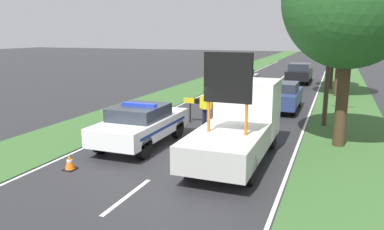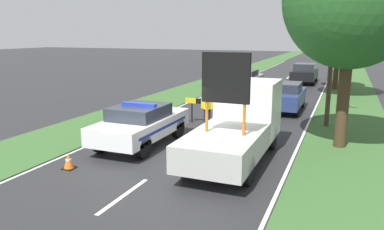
% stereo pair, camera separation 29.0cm
% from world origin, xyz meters
% --- Properties ---
extents(ground_plane, '(160.00, 160.00, 0.00)m').
position_xyz_m(ground_plane, '(0.00, 0.00, 0.00)').
color(ground_plane, '#28282B').
extents(lane_markings, '(7.22, 62.01, 0.01)m').
position_xyz_m(lane_markings, '(0.00, 15.06, 0.00)').
color(lane_markings, silver).
rests_on(lane_markings, ground).
extents(grass_verge_left, '(3.32, 120.00, 0.03)m').
position_xyz_m(grass_verge_left, '(-5.32, 20.00, 0.01)').
color(grass_verge_left, '#38602D').
rests_on(grass_verge_left, ground).
extents(grass_verge_right, '(3.32, 120.00, 0.03)m').
position_xyz_m(grass_verge_right, '(5.32, 20.00, 0.01)').
color(grass_verge_right, '#38602D').
rests_on(grass_verge_right, ground).
extents(police_car, '(1.91, 4.53, 1.58)m').
position_xyz_m(police_car, '(-1.83, 0.97, 0.79)').
color(police_car, white).
rests_on(police_car, ground).
extents(work_truck, '(2.00, 5.63, 3.50)m').
position_xyz_m(work_truck, '(1.83, 1.07, 1.15)').
color(work_truck, white).
rests_on(work_truck, ground).
extents(road_barrier, '(3.13, 0.08, 1.13)m').
position_xyz_m(road_barrier, '(-0.20, 4.94, 0.94)').
color(road_barrier, black).
rests_on(road_barrier, ground).
extents(police_officer, '(0.57, 0.36, 1.59)m').
position_xyz_m(police_officer, '(-0.54, 4.46, 0.94)').
color(police_officer, '#191E38').
rests_on(police_officer, ground).
extents(pedestrian_civilian, '(0.63, 0.40, 1.74)m').
position_xyz_m(pedestrian_civilian, '(0.66, 4.05, 1.02)').
color(pedestrian_civilian, '#191E38').
rests_on(pedestrian_civilian, ground).
extents(traffic_cone_near_police, '(0.42, 0.42, 0.59)m').
position_xyz_m(traffic_cone_near_police, '(-1.87, 5.02, 0.29)').
color(traffic_cone_near_police, black).
rests_on(traffic_cone_near_police, ground).
extents(traffic_cone_centre_front, '(0.35, 0.35, 0.49)m').
position_xyz_m(traffic_cone_centre_front, '(-1.86, 4.29, 0.24)').
color(traffic_cone_centre_front, black).
rests_on(traffic_cone_centre_front, ground).
extents(traffic_cone_near_truck, '(0.35, 0.35, 0.49)m').
position_xyz_m(traffic_cone_near_truck, '(-2.59, -2.11, 0.24)').
color(traffic_cone_near_truck, black).
rests_on(traffic_cone_near_truck, ground).
extents(queued_car_hatch_blue, '(1.85, 4.05, 1.51)m').
position_xyz_m(queued_car_hatch_blue, '(2.03, 9.32, 0.78)').
color(queued_car_hatch_blue, navy).
rests_on(queued_car_hatch_blue, ground).
extents(queued_car_sedan_silver, '(1.87, 4.47, 1.48)m').
position_xyz_m(queued_car_sedan_silver, '(-1.74, 15.49, 0.80)').
color(queued_car_sedan_silver, '#B2B2B7').
rests_on(queued_car_sedan_silver, ground).
extents(queued_car_sedan_black, '(1.84, 4.69, 1.61)m').
position_xyz_m(queued_car_sedan_black, '(1.80, 21.65, 0.83)').
color(queued_car_sedan_black, black).
rests_on(queued_car_sedan_black, ground).
extents(roadside_tree_near_right, '(3.31, 3.31, 6.49)m').
position_xyz_m(roadside_tree_near_right, '(4.29, 18.63, 4.72)').
color(roadside_tree_near_right, '#42301E').
rests_on(roadside_tree_near_right, ground).
extents(roadside_tree_mid_left, '(4.45, 4.45, 7.23)m').
position_xyz_m(roadside_tree_mid_left, '(4.81, 15.26, 4.87)').
color(roadside_tree_mid_left, '#42301E').
rests_on(roadside_tree_mid_left, ground).
extents(utility_pole, '(1.20, 0.20, 8.37)m').
position_xyz_m(utility_pole, '(4.33, 6.45, 4.30)').
color(utility_pole, '#473828').
rests_on(utility_pole, ground).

